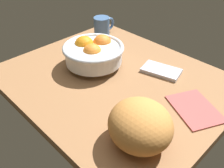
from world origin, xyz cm
name	(u,v)px	position (x,y,z in cm)	size (l,w,h in cm)	color
ground_plane	(115,81)	(0.00, 0.00, -1.50)	(76.44, 63.50, 3.00)	#90633F
fruit_bowl	(93,52)	(11.74, -0.21, 5.64)	(22.30, 22.30, 10.25)	silver
bread_loaf	(140,125)	(-24.58, 16.10, 5.99)	(16.79, 15.75, 11.98)	#CA833E
napkin_folded	(161,71)	(-9.09, -14.48, 0.66)	(13.51, 7.73, 1.32)	silver
napkin_spare	(195,108)	(-28.21, -5.30, 0.46)	(15.78, 11.62, 0.93)	#AC504D
mug	(102,26)	(28.69, -20.50, 4.33)	(7.08, 11.31, 8.65)	#44689B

